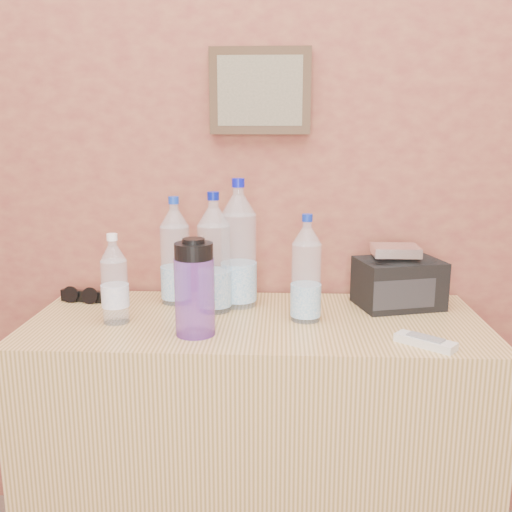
% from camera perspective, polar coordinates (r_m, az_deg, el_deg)
% --- Properties ---
extents(picture_frame, '(0.30, 0.03, 0.25)m').
position_cam_1_polar(picture_frame, '(1.75, 0.41, 16.16)').
color(picture_frame, '#382311').
rests_on(picture_frame, room_shell).
extents(dresser, '(1.25, 0.52, 0.78)m').
position_cam_1_polar(dresser, '(1.75, 0.02, -18.49)').
color(dresser, '#A07E5B').
rests_on(dresser, ground).
extents(pet_large_a, '(0.09, 0.09, 0.34)m').
position_cam_1_polar(pet_large_a, '(1.62, -4.20, -0.31)').
color(pet_large_a, silver).
rests_on(pet_large_a, dresser).
extents(pet_large_b, '(0.09, 0.09, 0.32)m').
position_cam_1_polar(pet_large_b, '(1.71, -8.07, -0.04)').
color(pet_large_b, silver).
rests_on(pet_large_b, dresser).
extents(pet_large_c, '(0.10, 0.10, 0.38)m').
position_cam_1_polar(pet_large_c, '(1.66, -1.74, 0.56)').
color(pet_large_c, silver).
rests_on(pet_large_c, dresser).
extents(pet_large_d, '(0.08, 0.08, 0.29)m').
position_cam_1_polar(pet_large_d, '(1.54, 5.04, -1.82)').
color(pet_large_d, silver).
rests_on(pet_large_d, dresser).
extents(pet_small, '(0.07, 0.07, 0.24)m').
position_cam_1_polar(pet_small, '(1.57, -13.96, -2.73)').
color(pet_small, white).
rests_on(pet_small, dresser).
extents(nalgene_bottle, '(0.10, 0.10, 0.25)m').
position_cam_1_polar(nalgene_bottle, '(1.44, -6.16, -3.19)').
color(nalgene_bottle, purple).
rests_on(nalgene_bottle, dresser).
extents(sunglasses, '(0.14, 0.07, 0.04)m').
position_cam_1_polar(sunglasses, '(1.81, -16.95, -3.84)').
color(sunglasses, black).
rests_on(sunglasses, dresser).
extents(ac_remote, '(0.14, 0.13, 0.02)m').
position_cam_1_polar(ac_remote, '(1.45, 16.57, -8.23)').
color(ac_remote, silver).
rests_on(ac_remote, dresser).
extents(toiletry_bag, '(0.27, 0.22, 0.16)m').
position_cam_1_polar(toiletry_bag, '(1.72, 14.08, -2.34)').
color(toiletry_bag, black).
rests_on(toiletry_bag, dresser).
extents(foil_packet, '(0.13, 0.11, 0.03)m').
position_cam_1_polar(foil_packet, '(1.68, 13.77, 0.55)').
color(foil_packet, silver).
rests_on(foil_packet, toiletry_bag).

